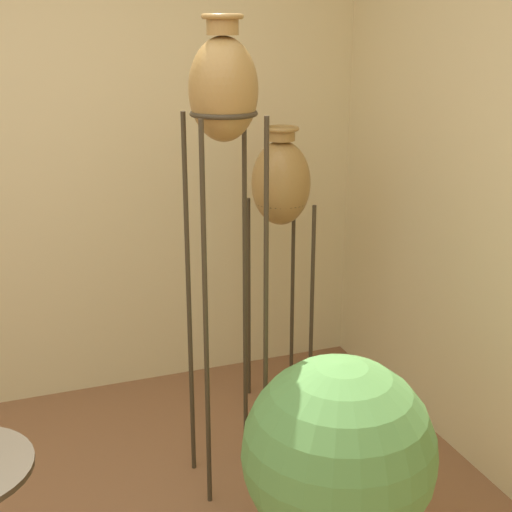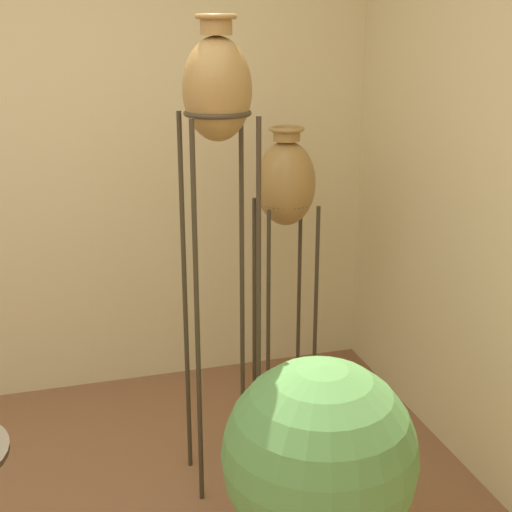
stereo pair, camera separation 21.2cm
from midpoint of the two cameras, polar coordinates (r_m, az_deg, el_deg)
The scene contains 3 objects.
vase_stand_tall at distance 2.75m, azimuth -4.87°, elevation 11.77°, with size 0.27×0.27×1.97m.
vase_stand_medium at distance 3.50m, azimuth 0.26°, elevation 5.49°, with size 0.29×0.29×1.47m.
potted_plant at distance 2.55m, azimuth 4.14°, elevation -15.98°, with size 0.67×0.67×0.87m.
Camera 1 is at (0.01, -1.73, 1.93)m, focal length 50.00 mm.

